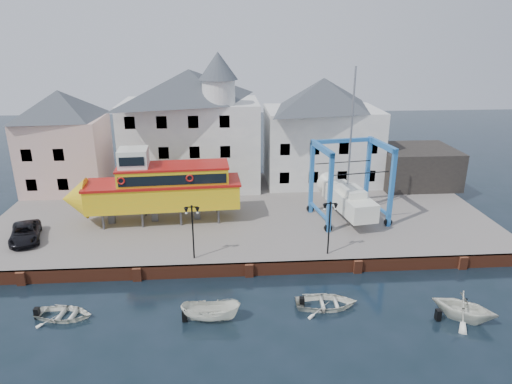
{
  "coord_description": "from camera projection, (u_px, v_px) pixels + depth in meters",
  "views": [
    {
      "loc": [
        -1.59,
        -29.16,
        16.88
      ],
      "look_at": [
        1.0,
        7.0,
        4.0
      ],
      "focal_mm": 32.0,
      "sensor_mm": 36.0,
      "label": 1
    }
  ],
  "objects": [
    {
      "name": "motorboat_d",
      "position": [
        65.0,
        317.0,
        28.4
      ],
      "size": [
        3.87,
        3.04,
        0.73
      ],
      "primitive_type": "imported",
      "rotation": [
        0.0,
        0.0,
        1.41
      ],
      "color": "white",
      "rests_on": "ground"
    },
    {
      "name": "lamp_post_right",
      "position": [
        330.0,
        215.0,
        33.31
      ],
      "size": [
        1.12,
        0.32,
        4.2
      ],
      "color": "black",
      "rests_on": "hardstanding"
    },
    {
      "name": "motorboat_a",
      "position": [
        211.0,
        320.0,
        28.15
      ],
      "size": [
        3.78,
        1.67,
        1.42
      ],
      "primitive_type": "imported",
      "rotation": [
        0.0,
        0.0,
        1.49
      ],
      "color": "white",
      "rests_on": "ground"
    },
    {
      "name": "lamp_post_left",
      "position": [
        192.0,
        218.0,
        32.63
      ],
      "size": [
        1.12,
        0.32,
        4.2
      ],
      "color": "black",
      "rests_on": "hardstanding"
    },
    {
      "name": "hardstanding",
      "position": [
        243.0,
        213.0,
        43.34
      ],
      "size": [
        44.0,
        22.0,
        1.0
      ],
      "primitive_type": "cube",
      "color": "slate",
      "rests_on": "ground"
    },
    {
      "name": "ground",
      "position": [
        249.0,
        276.0,
        33.17
      ],
      "size": [
        140.0,
        140.0,
        0.0
      ],
      "primitive_type": "plane",
      "color": "black",
      "rests_on": "ground"
    },
    {
      "name": "van",
      "position": [
        25.0,
        233.0,
        36.34
      ],
      "size": [
        3.38,
        5.03,
        1.28
      ],
      "primitive_type": "imported",
      "rotation": [
        0.0,
        0.0,
        0.29
      ],
      "color": "black",
      "rests_on": "hardstanding"
    },
    {
      "name": "shed_dark",
      "position": [
        415.0,
        166.0,
        49.42
      ],
      "size": [
        8.0,
        7.0,
        4.0
      ],
      "primitive_type": "cube",
      "color": "black",
      "rests_on": "hardstanding"
    },
    {
      "name": "tour_boat",
      "position": [
        153.0,
        188.0,
        39.27
      ],
      "size": [
        15.28,
        4.47,
        6.57
      ],
      "rotation": [
        0.0,
        0.0,
        0.06
      ],
      "color": "#59595E",
      "rests_on": "hardstanding"
    },
    {
      "name": "quay_wall",
      "position": [
        249.0,
        269.0,
        33.1
      ],
      "size": [
        44.0,
        0.47,
        1.0
      ],
      "color": "maroon",
      "rests_on": "ground"
    },
    {
      "name": "motorboat_c",
      "position": [
        462.0,
        319.0,
        28.23
      ],
      "size": [
        4.95,
        4.82,
        1.99
      ],
      "primitive_type": "imported",
      "rotation": [
        0.0,
        0.0,
        0.96
      ],
      "color": "white",
      "rests_on": "ground"
    },
    {
      "name": "building_white_main",
      "position": [
        192.0,
        127.0,
        47.67
      ],
      "size": [
        14.0,
        8.3,
        14.0
      ],
      "color": "silver",
      "rests_on": "hardstanding"
    },
    {
      "name": "travel_lift",
      "position": [
        345.0,
        193.0,
        40.72
      ],
      "size": [
        6.8,
        8.95,
        13.16
      ],
      "rotation": [
        0.0,
        0.0,
        0.15
      ],
      "color": "#2169B2",
      "rests_on": "hardstanding"
    },
    {
      "name": "building_pink",
      "position": [
        64.0,
        141.0,
        46.82
      ],
      "size": [
        8.0,
        7.0,
        10.3
      ],
      "color": "beige",
      "rests_on": "hardstanding"
    },
    {
      "name": "building_white_right",
      "position": [
        322.0,
        131.0,
        49.42
      ],
      "size": [
        12.0,
        8.0,
        11.2
      ],
      "color": "silver",
      "rests_on": "hardstanding"
    },
    {
      "name": "motorboat_b",
      "position": [
        326.0,
        307.0,
        29.51
      ],
      "size": [
        4.09,
        2.99,
        0.83
      ],
      "primitive_type": "imported",
      "rotation": [
        0.0,
        0.0,
        1.53
      ],
      "color": "white",
      "rests_on": "ground"
    }
  ]
}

